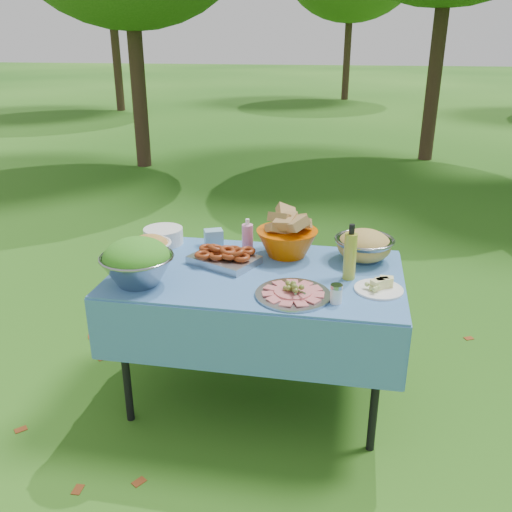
% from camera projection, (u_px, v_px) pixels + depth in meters
% --- Properties ---
extents(ground, '(80.00, 80.00, 0.00)m').
position_uv_depth(ground, '(257.00, 395.00, 3.05)').
color(ground, '#0C3A0A').
rests_on(ground, ground).
extents(picnic_table, '(1.46, 0.86, 0.76)m').
position_uv_depth(picnic_table, '(257.00, 336.00, 2.91)').
color(picnic_table, '#80B5F6').
rests_on(picnic_table, ground).
extents(salad_bowl, '(0.46, 0.46, 0.23)m').
position_uv_depth(salad_bowl, '(137.00, 262.00, 2.59)').
color(salad_bowl, gray).
rests_on(salad_bowl, picnic_table).
extents(pasta_bowl_white, '(0.28, 0.28, 0.13)m').
position_uv_depth(pasta_bowl_white, '(150.00, 246.00, 2.92)').
color(pasta_bowl_white, white).
rests_on(pasta_bowl_white, picnic_table).
extents(plate_stack, '(0.28, 0.28, 0.09)m').
position_uv_depth(plate_stack, '(163.00, 236.00, 3.13)').
color(plate_stack, white).
rests_on(plate_stack, picnic_table).
extents(wipes_box, '(0.12, 0.11, 0.09)m').
position_uv_depth(wipes_box, '(214.00, 238.00, 3.10)').
color(wipes_box, '#84BDD9').
rests_on(wipes_box, picnic_table).
extents(sanitizer_bottle, '(0.07, 0.07, 0.18)m').
position_uv_depth(sanitizer_bottle, '(248.00, 234.00, 3.02)').
color(sanitizer_bottle, pink).
rests_on(sanitizer_bottle, picnic_table).
extents(bread_bowl, '(0.40, 0.40, 0.22)m').
position_uv_depth(bread_bowl, '(287.00, 236.00, 2.93)').
color(bread_bowl, '#D65400').
rests_on(bread_bowl, picnic_table).
extents(pasta_bowl_steel, '(0.41, 0.41, 0.17)m').
position_uv_depth(pasta_bowl_steel, '(364.00, 245.00, 2.89)').
color(pasta_bowl_steel, gray).
rests_on(pasta_bowl_steel, picnic_table).
extents(fried_tray, '(0.40, 0.35, 0.08)m').
position_uv_depth(fried_tray, '(224.00, 256.00, 2.85)').
color(fried_tray, '#ACADB2').
rests_on(fried_tray, picnic_table).
extents(charcuterie_platter, '(0.41, 0.41, 0.08)m').
position_uv_depth(charcuterie_platter, '(293.00, 288.00, 2.49)').
color(charcuterie_platter, '#9EA0A4').
rests_on(charcuterie_platter, picnic_table).
extents(oil_bottle, '(0.07, 0.07, 0.28)m').
position_uv_depth(oil_bottle, '(350.00, 252.00, 2.64)').
color(oil_bottle, '#A5AE31').
rests_on(oil_bottle, picnic_table).
extents(cheese_plate, '(0.28, 0.28, 0.06)m').
position_uv_depth(cheese_plate, '(379.00, 284.00, 2.55)').
color(cheese_plate, white).
rests_on(cheese_plate, picnic_table).
extents(shaker, '(0.07, 0.07, 0.09)m').
position_uv_depth(shaker, '(336.00, 294.00, 2.42)').
color(shaker, white).
rests_on(shaker, picnic_table).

